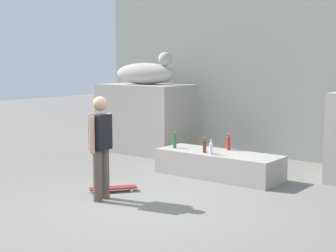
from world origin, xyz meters
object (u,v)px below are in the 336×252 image
object	(u,v)px
bottle_red	(229,143)
bottle_clear	(211,148)
skater	(101,143)
skateboard	(113,188)
statue_reclining_left	(147,73)
bottle_green	(175,141)
bottle_brown	(205,146)

from	to	relation	value
bottle_red	bottle_clear	distance (m)	0.63
skater	skateboard	size ratio (longest dim) A/B	2.19
statue_reclining_left	bottle_green	world-z (taller)	statue_reclining_left
bottle_brown	bottle_green	distance (m)	0.79
skateboard	bottle_clear	size ratio (longest dim) A/B	2.65
bottle_green	skater	bearing A→B (deg)	-81.59
statue_reclining_left	skateboard	world-z (taller)	statue_reclining_left
bottle_red	bottle_brown	world-z (taller)	bottle_red
bottle_green	bottle_clear	bearing A→B (deg)	-10.31
skater	bottle_brown	xyz separation A→B (m)	(0.42, 2.35, -0.32)
skateboard	bottle_green	xyz separation A→B (m)	(-0.16, 1.95, 0.56)
skater	skateboard	bearing A→B (deg)	-165.52
skater	bottle_brown	world-z (taller)	skater
skateboard	bottle_brown	xyz separation A→B (m)	(0.62, 1.87, 0.54)
statue_reclining_left	skater	bearing A→B (deg)	-68.65
statue_reclining_left	bottle_clear	distance (m)	3.56
bottle_brown	bottle_clear	world-z (taller)	bottle_brown
statue_reclining_left	bottle_brown	world-z (taller)	statue_reclining_left
skateboard	skater	bearing A→B (deg)	59.51
bottle_brown	bottle_green	bearing A→B (deg)	173.79
skater	bottle_green	xyz separation A→B (m)	(-0.36, 2.43, -0.30)
skater	bottle_red	distance (m)	2.97
statue_reclining_left	bottle_clear	size ratio (longest dim) A/B	5.82
statue_reclining_left	bottle_red	distance (m)	3.33
bottle_red	bottle_green	bearing A→B (deg)	-155.46
bottle_green	skateboard	bearing A→B (deg)	-85.34
statue_reclining_left	bottle_brown	size ratio (longest dim) A/B	5.63
skateboard	bottle_green	size ratio (longest dim) A/B	2.32
bottle_red	bottle_clear	size ratio (longest dim) A/B	1.13
skater	bottle_brown	size ratio (longest dim) A/B	5.63
skateboard	bottle_clear	world-z (taller)	bottle_clear
bottle_red	bottle_brown	size ratio (longest dim) A/B	1.09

